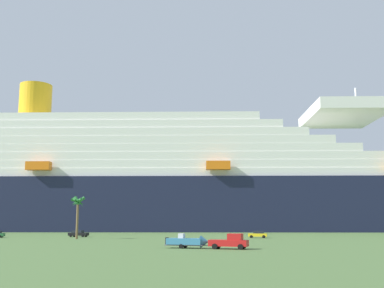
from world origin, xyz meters
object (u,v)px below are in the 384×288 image
object	(u,v)px
small_boat_on_trailer	(189,242)
parked_car_yellow_taxi	(258,234)
cruise_ship	(135,184)
parked_car_black_coupe	(78,233)
pickup_truck	(230,242)
palm_tree	(78,205)

from	to	relation	value
small_boat_on_trailer	parked_car_yellow_taxi	xyz separation A→B (m)	(12.46, 40.03, -0.13)
cruise_ship	parked_car_black_coupe	xyz separation A→B (m)	(-2.17, -57.39, -16.33)
pickup_truck	parked_car_yellow_taxi	distance (m)	41.94
cruise_ship	pickup_truck	xyz separation A→B (m)	(34.53, -101.62, -16.12)
small_boat_on_trailer	parked_car_black_coupe	distance (m)	52.68
cruise_ship	parked_car_yellow_taxi	bearing A→B (deg)	-55.76
parked_car_black_coupe	parked_car_yellow_taxi	xyz separation A→B (m)	(43.13, -2.79, -0.00)
parked_car_yellow_taxi	parked_car_black_coupe	bearing A→B (deg)	176.30
palm_tree	parked_car_black_coupe	size ratio (longest dim) A/B	1.88
parked_car_black_coupe	pickup_truck	bearing A→B (deg)	-50.32
cruise_ship	small_boat_on_trailer	world-z (taller)	cruise_ship
pickup_truck	palm_tree	xyz separation A→B (m)	(-33.33, 32.76, 6.33)
parked_car_yellow_taxi	cruise_ship	bearing A→B (deg)	124.24
cruise_ship	parked_car_yellow_taxi	distance (m)	74.60
parked_car_black_coupe	small_boat_on_trailer	bearing A→B (deg)	-54.38
cruise_ship	pickup_truck	distance (m)	108.53
small_boat_on_trailer	cruise_ship	bearing A→B (deg)	105.88
pickup_truck	cruise_ship	bearing A→B (deg)	108.77
pickup_truck	parked_car_black_coupe	world-z (taller)	pickup_truck
pickup_truck	small_boat_on_trailer	xyz separation A→B (m)	(-6.02, 1.41, -0.08)
pickup_truck	parked_car_yellow_taxi	world-z (taller)	pickup_truck
small_boat_on_trailer	parked_car_yellow_taxi	distance (m)	41.93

